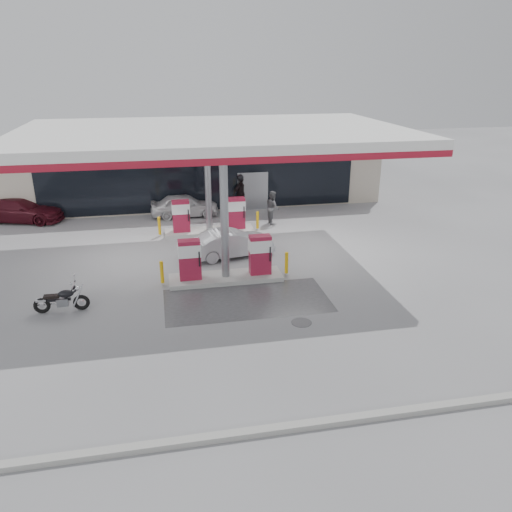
{
  "coord_description": "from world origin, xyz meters",
  "views": [
    {
      "loc": [
        -2.36,
        -16.2,
        8.16
      ],
      "look_at": [
        1.1,
        1.32,
        1.2
      ],
      "focal_mm": 35.0,
      "sensor_mm": 36.0,
      "label": 1
    }
  ],
  "objects_px": {
    "hatchback_silver": "(232,243)",
    "biker_walking": "(241,194)",
    "sedan_white": "(185,205)",
    "pump_island_far": "(209,220)",
    "parked_motorcycle": "(62,300)",
    "pump_island_near": "(226,263)",
    "attendant": "(273,207)",
    "parked_car_left": "(21,210)"
  },
  "relations": [
    {
      "from": "pump_island_near",
      "to": "attendant",
      "type": "bearing_deg",
      "value": 63.24
    },
    {
      "from": "sedan_white",
      "to": "biker_walking",
      "type": "distance_m",
      "value": 3.37
    },
    {
      "from": "pump_island_near",
      "to": "sedan_white",
      "type": "bearing_deg",
      "value": 96.47
    },
    {
      "from": "sedan_white",
      "to": "parked_car_left",
      "type": "relative_size",
      "value": 0.83
    },
    {
      "from": "parked_motorcycle",
      "to": "biker_walking",
      "type": "relative_size",
      "value": 0.94
    },
    {
      "from": "parked_motorcycle",
      "to": "parked_car_left",
      "type": "height_order",
      "value": "parked_car_left"
    },
    {
      "from": "sedan_white",
      "to": "biker_walking",
      "type": "relative_size",
      "value": 1.89
    },
    {
      "from": "pump_island_far",
      "to": "pump_island_near",
      "type": "bearing_deg",
      "value": -90.0
    },
    {
      "from": "parked_car_left",
      "to": "pump_island_far",
      "type": "bearing_deg",
      "value": -95.47
    },
    {
      "from": "parked_motorcycle",
      "to": "hatchback_silver",
      "type": "height_order",
      "value": "hatchback_silver"
    },
    {
      "from": "hatchback_silver",
      "to": "parked_car_left",
      "type": "bearing_deg",
      "value": 43.99
    },
    {
      "from": "biker_walking",
      "to": "attendant",
      "type": "bearing_deg",
      "value": -102.75
    },
    {
      "from": "pump_island_far",
      "to": "hatchback_silver",
      "type": "bearing_deg",
      "value": -79.32
    },
    {
      "from": "parked_motorcycle",
      "to": "hatchback_silver",
      "type": "bearing_deg",
      "value": 32.09
    },
    {
      "from": "parked_motorcycle",
      "to": "biker_walking",
      "type": "distance_m",
      "value": 14.05
    },
    {
      "from": "parked_car_left",
      "to": "attendant",
      "type": "bearing_deg",
      "value": -86.01
    },
    {
      "from": "hatchback_silver",
      "to": "parked_car_left",
      "type": "height_order",
      "value": "parked_car_left"
    },
    {
      "from": "pump_island_far",
      "to": "parked_motorcycle",
      "type": "xyz_separation_m",
      "value": [
        -5.96,
        -7.59,
        -0.28
      ]
    },
    {
      "from": "parked_motorcycle",
      "to": "attendant",
      "type": "relative_size",
      "value": 1.06
    },
    {
      "from": "parked_motorcycle",
      "to": "parked_car_left",
      "type": "bearing_deg",
      "value": 108.6
    },
    {
      "from": "pump_island_near",
      "to": "parked_motorcycle",
      "type": "distance_m",
      "value": 6.17
    },
    {
      "from": "pump_island_far",
      "to": "sedan_white",
      "type": "distance_m",
      "value": 3.37
    },
    {
      "from": "biker_walking",
      "to": "sedan_white",
      "type": "bearing_deg",
      "value": 153.11
    },
    {
      "from": "attendant",
      "to": "biker_walking",
      "type": "relative_size",
      "value": 0.89
    },
    {
      "from": "parked_car_left",
      "to": "biker_walking",
      "type": "relative_size",
      "value": 2.27
    },
    {
      "from": "attendant",
      "to": "sedan_white",
      "type": "bearing_deg",
      "value": 61.92
    },
    {
      "from": "pump_island_far",
      "to": "biker_walking",
      "type": "bearing_deg",
      "value": 59.3
    },
    {
      "from": "pump_island_near",
      "to": "attendant",
      "type": "xyz_separation_m",
      "value": [
        3.53,
        7.0,
        0.18
      ]
    },
    {
      "from": "parked_motorcycle",
      "to": "sedan_white",
      "type": "relative_size",
      "value": 0.5
    },
    {
      "from": "pump_island_near",
      "to": "parked_motorcycle",
      "type": "height_order",
      "value": "pump_island_near"
    },
    {
      "from": "parked_motorcycle",
      "to": "attendant",
      "type": "distance_m",
      "value": 12.81
    },
    {
      "from": "hatchback_silver",
      "to": "attendant",
      "type": "bearing_deg",
      "value": -43.55
    },
    {
      "from": "sedan_white",
      "to": "parked_car_left",
      "type": "distance_m",
      "value": 8.84
    },
    {
      "from": "hatchback_silver",
      "to": "biker_walking",
      "type": "height_order",
      "value": "biker_walking"
    },
    {
      "from": "pump_island_near",
      "to": "hatchback_silver",
      "type": "relative_size",
      "value": 1.39
    },
    {
      "from": "pump_island_near",
      "to": "pump_island_far",
      "type": "bearing_deg",
      "value": 90.0
    },
    {
      "from": "pump_island_far",
      "to": "parked_car_left",
      "type": "xyz_separation_m",
      "value": [
        -9.85,
        4.0,
        -0.05
      ]
    },
    {
      "from": "parked_motorcycle",
      "to": "sedan_white",
      "type": "xyz_separation_m",
      "value": [
        4.91,
        10.79,
        0.21
      ]
    },
    {
      "from": "pump_island_near",
      "to": "attendant",
      "type": "distance_m",
      "value": 7.84
    },
    {
      "from": "biker_walking",
      "to": "parked_motorcycle",
      "type": "bearing_deg",
      "value": -163.0
    },
    {
      "from": "pump_island_near",
      "to": "biker_walking",
      "type": "bearing_deg",
      "value": 77.03
    },
    {
      "from": "pump_island_far",
      "to": "sedan_white",
      "type": "bearing_deg",
      "value": 108.06
    }
  ]
}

